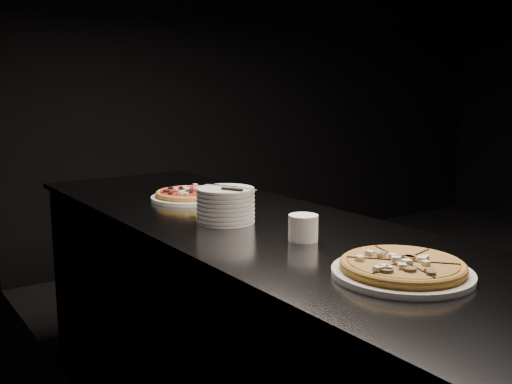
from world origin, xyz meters
TOP-DOWN VIEW (x-y plane):
  - wall_left at (-2.50, 0.00)m, footprint 0.02×5.00m
  - wall_back at (0.00, 2.50)m, footprint 5.00×0.02m
  - counter at (-2.13, 0.00)m, footprint 0.74×2.44m
  - pizza_mushroom at (-2.17, -0.68)m, footprint 0.35×0.35m
  - pizza_tomato at (-2.12, 0.46)m, footprint 0.33×0.33m
  - plate_stack at (-2.21, 0.05)m, footprint 0.19×0.19m
  - cutlery at (-2.20, 0.04)m, footprint 0.08×0.20m
  - ramekin at (-2.15, -0.29)m, footprint 0.09×0.09m

SIDE VIEW (x-z plane):
  - counter at x=-2.13m, z-range 0.00..0.92m
  - pizza_tomato at x=-2.12m, z-range 0.92..0.96m
  - pizza_mushroom at x=-2.17m, z-range 0.92..0.96m
  - ramekin at x=-2.15m, z-range 0.92..1.00m
  - plate_stack at x=-2.21m, z-range 0.92..1.04m
  - cutlery at x=-2.20m, z-range 1.03..1.04m
  - wall_left at x=-2.50m, z-range 0.00..2.80m
  - wall_back at x=0.00m, z-range 0.00..2.80m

